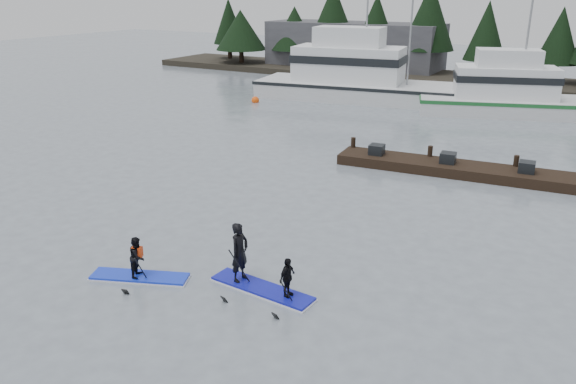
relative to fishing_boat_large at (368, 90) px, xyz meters
The scene contains 10 objects.
ground 30.92m from the fishing_boat_large, 77.59° to the right, with size 160.00×160.00×0.00m, color slate.
far_shore 13.56m from the fishing_boat_large, 60.65° to the left, with size 70.00×8.00×0.60m, color #2D281E.
treeline 13.58m from the fishing_boat_large, 60.65° to the left, with size 60.00×4.00×8.00m, color black, non-canonical shape.
waterfront_building 15.74m from the fishing_boat_large, 118.04° to the left, with size 18.00×6.00×5.00m, color #4C4C51.
fishing_boat_large is the anchor object (origin of this frame).
fishing_boat_medium 11.43m from the fishing_boat_large, ahead, with size 15.37×8.68×8.76m.
floating_dock 19.62m from the fishing_boat_large, 50.84° to the right, with size 14.50×1.93×0.48m, color black.
buoy_a 8.93m from the fishing_boat_large, 143.31° to the right, with size 0.59×0.59×0.59m, color #FF510C.
paddleboard_solo 30.94m from the fishing_boat_large, 80.61° to the right, with size 3.02×1.79×1.84m.
paddleboard_duo 30.46m from the fishing_boat_large, 73.83° to the right, with size 3.33×1.23×2.43m.
Camera 1 is at (9.93, -11.26, 8.39)m, focal length 35.00 mm.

